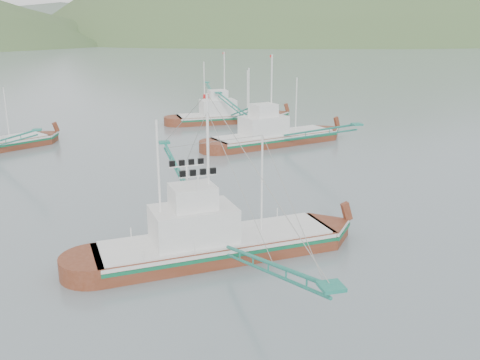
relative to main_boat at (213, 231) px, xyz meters
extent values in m
plane|color=slate|center=(3.23, -0.27, -1.71)|extent=(1200.00, 1200.00, 0.00)
cube|color=#642915|center=(0.23, 0.03, -1.51)|extent=(15.61, 5.73, 2.03)
cube|color=silver|center=(0.23, 0.03, -0.64)|extent=(15.31, 5.78, 0.22)
cube|color=#0E653D|center=(0.23, 0.03, -0.90)|extent=(15.32, 5.80, 0.22)
cube|color=silver|center=(0.23, 0.03, -0.44)|extent=(14.83, 5.44, 0.12)
cube|color=silver|center=(-1.28, -0.14, 0.63)|extent=(5.41, 3.80, 2.24)
cube|color=silver|center=(-1.28, -0.14, 2.46)|extent=(2.87, 2.52, 1.42)
cylinder|color=white|center=(-0.27, -0.03, 4.09)|extent=(0.16, 0.16, 9.15)
cylinder|color=white|center=(-3.30, -0.37, 3.40)|extent=(0.14, 0.14, 7.78)
cylinder|color=white|center=(3.27, 0.36, 2.71)|extent=(0.12, 0.12, 6.41)
cube|color=#642915|center=(14.01, 30.22, -1.50)|extent=(16.38, 8.36, 2.11)
cube|color=silver|center=(14.01, 30.22, -0.60)|extent=(16.09, 8.36, 0.23)
cube|color=#0E653D|center=(14.01, 30.22, -0.87)|extent=(16.10, 8.38, 0.23)
cube|color=silver|center=(14.01, 30.22, -0.39)|extent=(15.56, 7.94, 0.13)
cube|color=silver|center=(12.48, 29.79, 0.72)|extent=(5.99, 4.68, 2.32)
cube|color=silver|center=(12.48, 29.79, 2.62)|extent=(3.27, 2.98, 1.48)
cylinder|color=white|center=(13.50, 30.08, 4.30)|extent=(0.17, 0.17, 9.49)
cylinder|color=white|center=(10.45, 29.22, 3.59)|extent=(0.15, 0.15, 8.07)
cylinder|color=white|center=(17.05, 31.08, 2.88)|extent=(0.13, 0.13, 6.65)
cylinder|color=white|center=(-17.02, 36.31, 2.45)|extent=(0.11, 0.11, 6.02)
cube|color=#642915|center=(12.02, 46.30, -1.51)|extent=(15.28, 4.57, 2.02)
cube|color=silver|center=(12.02, 46.30, -0.65)|extent=(14.98, 4.64, 0.22)
cube|color=#0E653D|center=(12.02, 46.30, -0.90)|extent=(14.98, 4.66, 0.22)
cube|color=silver|center=(12.02, 46.30, -0.45)|extent=(14.52, 4.34, 0.12)
cube|color=silver|center=(10.50, 46.24, 0.61)|extent=(5.16, 3.41, 2.22)
cube|color=silver|center=(10.50, 46.24, 2.43)|extent=(2.70, 2.31, 1.41)
cylinder|color=white|center=(11.51, 46.28, 4.05)|extent=(0.16, 0.16, 9.09)
cylinder|color=white|center=(8.48, 46.17, 3.37)|extent=(0.14, 0.14, 7.73)
cylinder|color=white|center=(15.05, 46.40, 2.68)|extent=(0.12, 0.12, 6.36)
ellipsoid|color=#415D30|center=(243.23, 429.73, -1.71)|extent=(684.00, 432.00, 306.00)
ellipsoid|color=slate|center=(33.23, 559.73, -1.71)|extent=(960.00, 400.00, 240.00)
camera|label=1|loc=(-6.34, -30.72, 12.60)|focal=40.00mm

